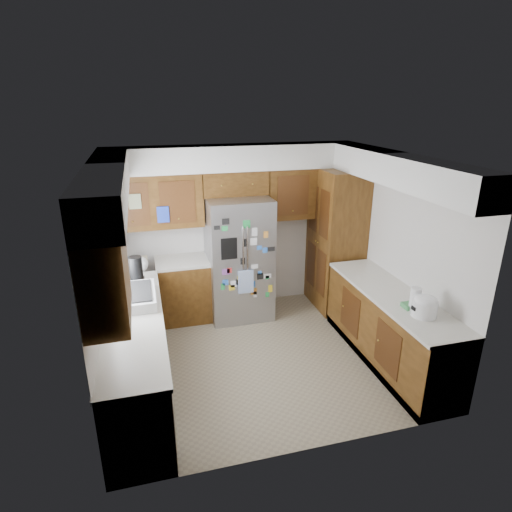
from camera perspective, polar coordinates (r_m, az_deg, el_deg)
The scene contains 12 objects.
floor at distance 5.61m, azimuth 0.69°, elevation -13.23°, with size 3.60×3.60×0.00m, color gray.
room_shell at distance 5.17m, azimuth -1.46°, elevation 5.96°, with size 3.64×3.24×2.52m.
left_counter_run at distance 5.26m, azimuth -14.06°, elevation -10.93°, with size 1.36×3.20×0.92m.
right_counter_run at distance 5.58m, azimuth 17.31°, elevation -9.42°, with size 0.63×2.25×0.92m.
pantry at distance 6.62m, azimuth 10.58°, elevation 2.11°, with size 0.60×0.90×2.15m, color #40250C.
fridge at distance 6.25m, azimuth -2.27°, elevation -0.34°, with size 0.90×0.79×1.80m.
bridge_cabinet at distance 6.17m, azimuth -2.89°, elevation 9.76°, with size 0.96×0.34×0.35m, color #40250C.
fridge_top_items at distance 6.11m, azimuth -2.36°, elevation 12.38°, with size 0.68×0.36×0.24m.
sink_assembly at distance 5.06m, azimuth -16.19°, elevation -5.23°, with size 0.52×0.70×0.37m.
left_counter_clutter at distance 5.70m, azimuth -15.74°, elevation -1.58°, with size 0.35×0.86×0.38m.
rice_cooker at distance 4.89m, azimuth 21.58°, elevation -6.15°, with size 0.28×0.27×0.23m.
paper_towel at distance 4.97m, azimuth 20.46°, elevation -5.41°, with size 0.12×0.12×0.27m, color white.
Camera 1 is at (-1.28, -4.50, 3.10)m, focal length 30.00 mm.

